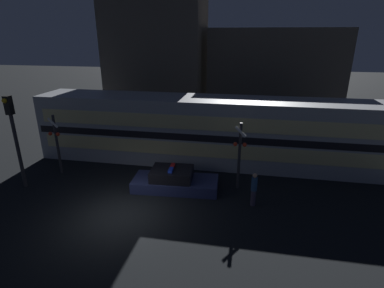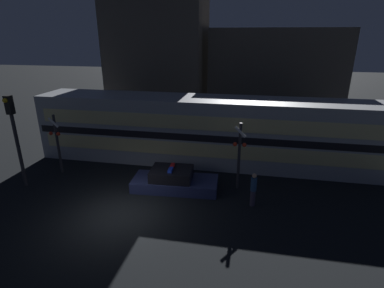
# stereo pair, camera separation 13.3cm
# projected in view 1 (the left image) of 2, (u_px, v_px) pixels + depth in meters

# --- Properties ---
(ground_plane) EXTENTS (120.00, 120.00, 0.00)m
(ground_plane) POSITION_uv_depth(u_px,v_px,m) (122.00, 215.00, 13.15)
(ground_plane) COLOR black
(train) EXTENTS (20.66, 2.88, 4.00)m
(train) POSITION_uv_depth(u_px,v_px,m) (206.00, 131.00, 18.13)
(train) COLOR #999EA5
(train) RESTS_ON ground_plane
(police_car) EXTENTS (4.41, 1.98, 1.23)m
(police_car) POSITION_uv_depth(u_px,v_px,m) (174.00, 181.00, 15.29)
(police_car) COLOR navy
(police_car) RESTS_ON ground_plane
(pedestrian) EXTENTS (0.27, 0.27, 1.63)m
(pedestrian) POSITION_uv_depth(u_px,v_px,m) (254.00, 189.00, 13.67)
(pedestrian) COLOR #3F384C
(pedestrian) RESTS_ON ground_plane
(crossing_signal_near) EXTENTS (0.65, 0.31, 3.51)m
(crossing_signal_near) POSITION_uv_depth(u_px,v_px,m) (239.00, 154.00, 14.83)
(crossing_signal_near) COLOR #2D2D33
(crossing_signal_near) RESTS_ON ground_plane
(crossing_signal_far) EXTENTS (0.65, 0.31, 3.42)m
(crossing_signal_far) POSITION_uv_depth(u_px,v_px,m) (57.00, 142.00, 16.55)
(crossing_signal_far) COLOR #2D2D33
(crossing_signal_far) RESTS_ON ground_plane
(traffic_light_corner) EXTENTS (0.30, 0.46, 4.78)m
(traffic_light_corner) POSITION_uv_depth(u_px,v_px,m) (14.00, 132.00, 14.63)
(traffic_light_corner) COLOR #2D2D33
(traffic_light_corner) RESTS_ON ground_plane
(building_left) EXTENTS (7.64, 5.35, 10.52)m
(building_left) POSITION_uv_depth(u_px,v_px,m) (158.00, 63.00, 24.94)
(building_left) COLOR #47423D
(building_left) RESTS_ON ground_plane
(building_center) EXTENTS (10.38, 5.56, 7.96)m
(building_center) POSITION_uv_depth(u_px,v_px,m) (272.00, 79.00, 25.11)
(building_center) COLOR #47423D
(building_center) RESTS_ON ground_plane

